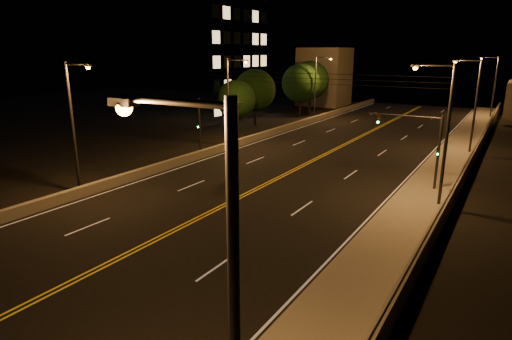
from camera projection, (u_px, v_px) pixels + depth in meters
The scene contains 23 objects.
road at pixel (247, 194), 29.61m from camera, with size 18.00×120.00×0.02m, color black.
sidewalk at pixel (407, 224), 24.13m from camera, with size 3.60×120.00×0.30m, color gray.
curb at pixel (374, 218), 25.09m from camera, with size 0.14×120.00×0.15m, color gray.
parapet_wall at pixel (440, 219), 23.12m from camera, with size 0.30×120.00×1.00m, color gray.
jersey_barrier at pixel (149, 170), 34.19m from camera, with size 0.45×120.00×0.73m, color gray.
distant_building_left at pixel (324, 77), 78.42m from camera, with size 8.00×8.00×10.28m, color gray.
parapet_rail at pixel (441, 210), 22.98m from camera, with size 0.06×0.06×120.00m, color black.
lane_markings at pixel (246, 194), 29.55m from camera, with size 17.32×116.00×0.00m.
streetlight_0 at pixel (221, 321), 7.14m from camera, with size 2.55×0.28×8.91m.
streetlight_1 at pixel (443, 127), 25.75m from camera, with size 2.55×0.28×8.91m.
streetlight_2 at pixel (473, 100), 39.85m from camera, with size 2.55×0.28×8.91m.
streetlight_3 at pixel (493, 83), 62.19m from camera, with size 2.55×0.28×8.91m.
streetlight_4 at pixel (75, 120), 28.52m from camera, with size 2.55×0.28×8.91m.
streetlight_5 at pixel (230, 96), 43.41m from camera, with size 2.55×0.28×8.91m.
streetlight_6 at pixel (317, 84), 61.28m from camera, with size 2.55×0.28×8.91m.
traffic_signal_right at pixel (423, 142), 29.56m from camera, with size 5.11×0.31×5.43m.
traffic_signal_left at pixel (209, 120), 38.97m from camera, with size 5.11×0.31×5.43m.
overhead_wires at pixel (308, 78), 35.45m from camera, with size 22.00×0.03×0.83m.
building_tower at pixel (176, 29), 65.35m from camera, with size 24.00×15.00×27.05m.
tree_0 at pixel (236, 100), 51.22m from camera, with size 4.68×4.68×6.34m.
tree_1 at pixel (255, 90), 56.59m from camera, with size 5.47×5.47×7.41m.
tree_2 at pixel (301, 83), 64.23m from camera, with size 5.84×5.84×7.91m.
tree_3 at pixel (310, 80), 68.50m from camera, with size 6.04×6.04×8.19m.
Camera 1 is at (15.28, -3.60, 9.50)m, focal length 30.00 mm.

